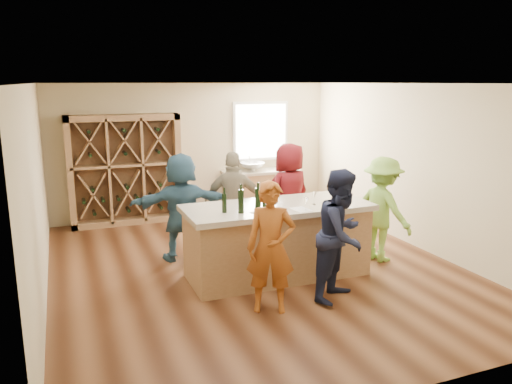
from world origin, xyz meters
name	(u,v)px	position (x,y,z in m)	size (l,w,h in m)	color
floor	(255,270)	(0.00, 0.00, -0.05)	(6.00, 7.00, 0.10)	#58321C
ceiling	(255,80)	(0.00, 0.00, 2.85)	(6.00, 7.00, 0.10)	white
wall_back	(194,150)	(0.00, 3.55, 1.40)	(6.00, 0.10, 2.80)	beige
wall_front	(407,253)	(0.00, -3.55, 1.40)	(6.00, 0.10, 2.80)	beige
wall_left	(33,196)	(-3.05, 0.00, 1.40)	(0.10, 7.00, 2.80)	beige
wall_right	(420,167)	(3.05, 0.00, 1.40)	(0.10, 7.00, 2.80)	beige
window_frame	(261,131)	(1.50, 3.47, 1.75)	(1.30, 0.06, 1.30)	white
window_pane	(261,131)	(1.50, 3.44, 1.75)	(1.18, 0.01, 1.18)	white
wine_rack	(125,170)	(-1.50, 3.27, 1.10)	(2.20, 0.45, 2.20)	#976F48
back_counter_base	(261,192)	(1.40, 3.20, 0.43)	(1.60, 0.58, 0.86)	#976F48
back_counter_top	(261,171)	(1.40, 3.20, 0.89)	(1.70, 0.62, 0.06)	#B5A994
sink	(252,167)	(1.20, 3.20, 1.01)	(0.54, 0.54, 0.19)	silver
faucet	(249,163)	(1.20, 3.38, 1.07)	(0.02, 0.02, 0.30)	silver
tasting_counter_base	(277,243)	(0.19, -0.42, 0.50)	(2.60, 1.00, 1.00)	#976F48
tasting_counter_top	(278,208)	(0.19, -0.42, 1.04)	(2.72, 1.12, 0.08)	#B5A994
wine_bottle_a	(224,203)	(-0.66, -0.55, 1.21)	(0.07, 0.07, 0.27)	black
wine_bottle_b	(241,201)	(-0.46, -0.66, 1.24)	(0.08, 0.08, 0.32)	black
wine_bottle_d	(258,200)	(-0.22, -0.69, 1.25)	(0.08, 0.08, 0.33)	black
wine_bottle_e	(265,200)	(-0.08, -0.58, 1.21)	(0.07, 0.07, 0.27)	black
wine_glass_a	(267,208)	(-0.17, -0.88, 1.17)	(0.07, 0.07, 0.18)	white
wine_glass_b	(306,204)	(0.42, -0.86, 1.17)	(0.07, 0.07, 0.18)	white
wine_glass_c	(334,201)	(0.88, -0.83, 1.17)	(0.07, 0.07, 0.19)	white
wine_glass_d	(314,198)	(0.69, -0.60, 1.18)	(0.07, 0.07, 0.19)	white
wine_glass_e	(343,197)	(1.15, -0.64, 1.17)	(0.07, 0.07, 0.17)	white
tasting_menu_a	(263,213)	(-0.19, -0.79, 1.08)	(0.23, 0.32, 0.00)	white
tasting_menu_b	(301,209)	(0.39, -0.79, 1.08)	(0.22, 0.29, 0.00)	white
tasting_menu_c	(343,206)	(1.03, -0.84, 1.08)	(0.22, 0.30, 0.00)	white
person_near_left	(271,247)	(-0.36, -1.46, 0.83)	(0.60, 0.44, 1.66)	#994C19
person_near_right	(342,235)	(0.65, -1.45, 0.87)	(0.85, 0.47, 1.74)	#191E38
person_server	(382,209)	(2.02, -0.42, 0.84)	(1.09, 0.50, 1.68)	#8CC64C
person_far_mid	(234,203)	(-0.05, 0.82, 0.85)	(1.00, 0.51, 1.71)	gray
person_far_right	(289,195)	(0.97, 0.83, 0.90)	(0.88, 0.57, 1.80)	#590F14
person_far_left	(182,206)	(-0.94, 0.81, 0.87)	(1.62, 0.58, 1.74)	#335972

